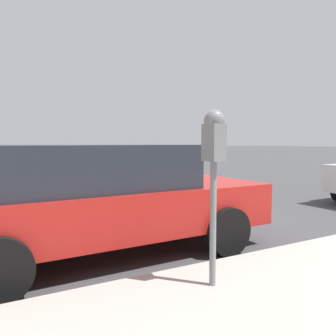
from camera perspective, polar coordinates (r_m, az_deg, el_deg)
name	(u,v)px	position (r m, az deg, el deg)	size (l,w,h in m)	color
ground_plane	(129,229)	(5.73, -6.78, -10.54)	(220.00, 220.00, 0.00)	#424244
parking_meter	(214,152)	(3.01, 7.97, 2.79)	(0.21, 0.19, 1.64)	gray
car_red	(101,196)	(4.47, -11.52, -4.83)	(2.13, 4.37, 1.45)	#B21E19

